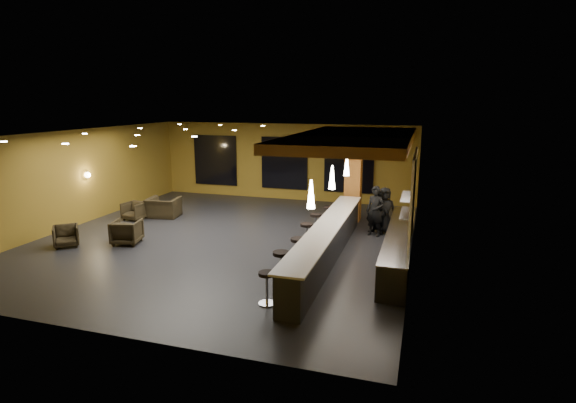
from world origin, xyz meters
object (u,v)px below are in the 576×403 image
(pendant_0, at_px, (311,194))
(staff_a, at_px, (375,211))
(column, at_px, (353,176))
(bar_stool_5, at_px, (328,214))
(pendant_2, at_px, (347,166))
(armchair_d, at_px, (164,207))
(armchair_a, at_px, (66,236))
(bar_counter, at_px, (327,243))
(armchair_b, at_px, (127,232))
(bar_stool_1, at_px, (281,263))
(bar_stool_0, at_px, (267,284))
(bar_stool_3, at_px, (307,233))
(prep_counter, at_px, (399,246))
(staff_c, at_px, (384,210))
(bar_stool_2, at_px, (298,249))
(bar_stool_4, at_px, (316,222))
(staff_b, at_px, (379,212))
(pendant_1, at_px, (332,177))
(armchair_c, at_px, (134,211))

(pendant_0, height_order, staff_a, pendant_0)
(column, relative_size, bar_stool_5, 4.69)
(pendant_2, height_order, armchair_d, pendant_2)
(armchair_a, bearing_deg, bar_counter, -32.82)
(armchair_b, bearing_deg, column, -156.42)
(bar_stool_1, bearing_deg, column, 83.80)
(armchair_d, bearing_deg, column, -174.36)
(staff_a, height_order, bar_stool_1, staff_a)
(pendant_2, height_order, bar_stool_0, pendant_2)
(column, relative_size, bar_stool_3, 4.27)
(prep_counter, distance_m, staff_c, 2.85)
(bar_stool_1, bearing_deg, staff_c, 69.01)
(armchair_a, distance_m, bar_stool_5, 8.82)
(pendant_0, relative_size, bar_stool_2, 0.84)
(pendant_0, relative_size, bar_stool_4, 0.89)
(staff_b, bearing_deg, staff_c, 81.09)
(armchair_b, xyz_separation_m, bar_stool_1, (5.78, -1.68, 0.16))
(column, relative_size, armchair_b, 4.07)
(column, relative_size, pendant_2, 5.00)
(armchair_a, bearing_deg, pendant_1, -29.43)
(pendant_0, bearing_deg, bar_stool_2, 119.19)
(armchair_a, relative_size, bar_stool_3, 0.91)
(pendant_1, bearing_deg, bar_stool_5, 103.65)
(prep_counter, relative_size, staff_b, 3.83)
(armchair_a, bearing_deg, bar_stool_5, -9.09)
(column, xyz_separation_m, armchair_b, (-6.51, -5.03, -1.36))
(pendant_2, xyz_separation_m, staff_c, (1.32, 0.24, -1.54))
(bar_stool_5, bearing_deg, prep_counter, -47.58)
(prep_counter, relative_size, armchair_c, 7.87)
(bar_stool_2, bearing_deg, bar_stool_5, 90.91)
(staff_a, height_order, bar_stool_2, staff_a)
(armchair_b, bearing_deg, pendant_2, -166.33)
(staff_a, relative_size, bar_stool_0, 2.23)
(staff_c, relative_size, armchair_a, 2.17)
(prep_counter, relative_size, armchair_b, 6.98)
(prep_counter, height_order, staff_c, staff_c)
(staff_c, distance_m, bar_stool_0, 6.84)
(staff_b, bearing_deg, armchair_d, -154.47)
(bar_counter, distance_m, pendant_1, 1.92)
(armchair_c, bearing_deg, bar_counter, -8.46)
(prep_counter, xyz_separation_m, bar_stool_3, (-2.82, 0.25, 0.09))
(bar_stool_5, bearing_deg, pendant_2, -33.62)
(prep_counter, height_order, armchair_a, prep_counter)
(staff_c, height_order, armchair_d, staff_c)
(staff_b, distance_m, bar_stool_5, 1.96)
(bar_stool_5, bearing_deg, bar_stool_0, -89.69)
(column, bearing_deg, bar_stool_5, -122.91)
(column, height_order, staff_a, column)
(prep_counter, bearing_deg, bar_stool_5, 132.42)
(prep_counter, relative_size, staff_a, 3.48)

